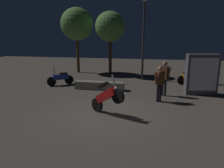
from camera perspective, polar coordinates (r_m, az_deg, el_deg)
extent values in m
plane|color=#4C443D|center=(8.24, -1.26, -8.18)|extent=(40.00, 40.00, 0.00)
cylinder|color=black|center=(8.41, -4.12, -5.73)|extent=(0.53, 0.38, 0.56)
cylinder|color=black|center=(7.50, 1.60, -3.37)|extent=(0.53, 0.38, 0.56)
cube|color=#B71414|center=(7.88, -1.43, -3.03)|extent=(0.98, 0.76, 0.76)
cube|color=black|center=(7.92, -2.49, -0.36)|extent=(0.49, 0.43, 0.32)
cylinder|color=gray|center=(7.50, 0.47, 0.93)|extent=(0.21, 0.16, 0.44)
sphere|color=#F2EABF|center=(7.49, 1.04, -1.17)|extent=(0.12, 0.12, 0.12)
cylinder|color=black|center=(13.41, -11.76, 1.19)|extent=(0.49, 0.44, 0.56)
cylinder|color=black|center=(13.13, -16.33, 0.68)|extent=(0.49, 0.44, 0.56)
cube|color=navy|center=(13.22, -14.07, 1.91)|extent=(0.92, 0.85, 0.30)
cube|color=black|center=(13.23, -13.29, 2.85)|extent=(0.49, 0.47, 0.10)
cylinder|color=gray|center=(13.07, -15.64, 3.37)|extent=(0.08, 0.08, 0.45)
sphere|color=#F2EABF|center=(13.10, -15.98, 1.93)|extent=(0.12, 0.12, 0.12)
cylinder|color=black|center=(13.74, 18.61, 1.06)|extent=(0.56, 0.30, 0.56)
cylinder|color=black|center=(14.31, 22.46, 1.20)|extent=(0.56, 0.30, 0.56)
cube|color=orange|center=(13.97, 20.65, 2.06)|extent=(0.99, 0.63, 0.30)
cube|color=black|center=(13.84, 20.00, 2.85)|extent=(0.50, 0.39, 0.10)
cylinder|color=gray|center=(14.10, 21.99, 3.58)|extent=(0.08, 0.08, 0.45)
sphere|color=#F2EABF|center=(14.20, 22.22, 2.30)|extent=(0.12, 0.12, 0.12)
cylinder|color=black|center=(10.82, 14.45, -0.98)|extent=(0.12, 0.12, 0.86)
cylinder|color=black|center=(10.88, 13.69, -0.86)|extent=(0.12, 0.12, 0.86)
cube|color=#59331E|center=(10.70, 14.29, 2.99)|extent=(0.43, 0.38, 0.64)
sphere|color=#9E7251|center=(10.63, 14.43, 5.49)|extent=(0.24, 0.24, 0.24)
cylinder|color=#59331E|center=(10.60, 15.47, 3.01)|extent=(0.21, 0.17, 0.59)
cylinder|color=#59331E|center=(10.79, 13.15, 3.32)|extent=(0.21, 0.17, 0.59)
cylinder|color=black|center=(9.78, 12.49, -2.53)|extent=(0.12, 0.12, 0.81)
cylinder|color=black|center=(9.89, 13.14, -2.38)|extent=(0.12, 0.12, 0.81)
cube|color=#59331E|center=(9.67, 13.03, 1.58)|extent=(0.42, 0.42, 0.60)
sphere|color=#9E7251|center=(9.60, 13.16, 4.17)|extent=(0.22, 0.22, 0.22)
cylinder|color=#59331E|center=(9.50, 12.04, 1.60)|extent=(0.19, 0.19, 0.55)
cylinder|color=#59331E|center=(9.84, 14.00, 1.90)|extent=(0.19, 0.19, 0.55)
cylinder|color=#38383D|center=(14.38, 8.62, 11.41)|extent=(0.14, 0.14, 5.19)
cylinder|color=#4C331E|center=(17.49, -9.39, 8.09)|extent=(0.24, 0.24, 3.01)
sphere|color=#568C42|center=(17.45, -9.70, 15.99)|extent=(2.58, 2.58, 2.58)
cylinder|color=#4C331E|center=(16.12, -0.50, 7.64)|extent=(0.24, 0.24, 2.89)
sphere|color=#568C42|center=(16.06, -0.52, 15.58)|extent=(2.25, 2.25, 2.25)
cube|color=#595960|center=(11.66, 23.48, 2.45)|extent=(1.65, 0.72, 2.10)
cube|color=white|center=(11.40, 23.96, 2.44)|extent=(1.34, 0.23, 1.68)
cube|color=gray|center=(11.83, -3.54, -0.42)|extent=(2.82, 0.50, 0.45)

